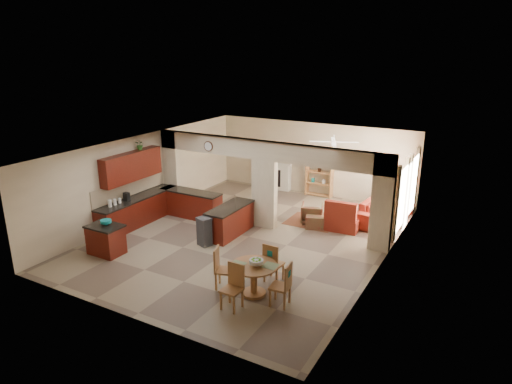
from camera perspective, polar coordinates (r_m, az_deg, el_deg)
The scene contains 39 objects.
floor at distance 13.98m, azimuth -0.91°, elevation -5.62°, with size 10.00×10.00×0.00m, color gray.
ceiling at distance 13.13m, azimuth -0.97°, elevation 5.68°, with size 10.00×10.00×0.00m, color white.
wall_back at distance 17.84m, azimuth 7.16°, elevation 4.14°, with size 8.00×8.00×0.00m, color beige.
wall_front at distance 9.80m, azimuth -15.91°, elevation -7.97°, with size 8.00×8.00×0.00m, color beige.
wall_left at distance 15.80m, azimuth -13.60°, elevation 2.02°, with size 10.00×10.00×0.00m, color beige.
wall_right at distance 12.10m, azimuth 15.70°, elevation -2.97°, with size 10.00×10.00×0.00m, color beige.
partition_left_pier at distance 16.33m, azimuth -10.47°, elevation 2.73°, with size 0.60×0.25×2.80m, color beige.
partition_center_pier at distance 14.42m, azimuth 1.06°, elevation -0.22°, with size 0.80×0.25×2.20m, color beige.
partition_right_pier at distance 13.08m, azimuth 15.51°, elevation -1.39°, with size 0.60×0.25×2.80m, color beige.
partition_header at distance 14.05m, azimuth 1.09°, elevation 5.22°, with size 8.00×0.25×0.60m, color beige.
kitchen_counter at distance 15.43m, azimuth -11.94°, elevation -1.89°, with size 2.52×3.29×1.48m.
upper_cabinets at distance 15.00m, azimuth -15.28°, elevation 3.11°, with size 0.35×2.40×0.90m, color #3D1107.
peninsula at distance 14.01m, azimuth -3.28°, elevation -3.58°, with size 0.70×1.85×0.91m.
wall_clock at distance 14.96m, azimuth -5.99°, elevation 5.70°, with size 0.34×0.34×0.03m, color #4E2C1A.
rug at distance 15.25m, azimuth 6.99°, elevation -3.71°, with size 1.60×1.30×0.01m, color brown.
fireplace at distance 18.52m, azimuth 2.29°, elevation 2.26°, with size 1.60×0.35×1.20m.
shelving_unit at distance 17.67m, azimuth 7.93°, elevation 2.31°, with size 1.00×0.32×1.80m, color #A27837.
window_a at distance 14.30m, azimuth 17.77°, elevation -0.82°, with size 0.02×0.90×1.90m, color white.
window_b at distance 15.91m, azimuth 19.06°, elevation 0.89°, with size 0.02×0.90×1.90m, color white.
glazed_door at distance 15.15m, azimuth 18.40°, elevation -0.46°, with size 0.02×0.70×2.10m, color white.
drape_a_left at distance 13.75m, azimuth 17.09°, elevation -1.49°, with size 0.10×0.28×2.30m, color #451D1B.
drape_a_right at distance 14.87m, azimuth 18.11°, elevation -0.15°, with size 0.10×0.28×2.30m, color #451D1B.
drape_b_left at distance 15.35m, azimuth 18.49°, elevation 0.35°, with size 0.10×0.28×2.30m, color #451D1B.
drape_b_right at distance 16.49m, azimuth 19.32°, elevation 1.43°, with size 0.10×0.28×2.30m, color #451D1B.
ceiling_fan at distance 15.24m, azimuth 9.69°, elevation 6.19°, with size 1.00×1.00×0.10m, color white.
kitchen_island at distance 13.41m, azimuth -18.25°, elevation -5.65°, with size 0.97×0.70×0.84m.
teal_bowl at distance 13.27m, azimuth -18.24°, elevation -3.63°, with size 0.30×0.30×0.14m, color #138486.
trash_can at distance 13.36m, azimuth -6.47°, elevation -5.07°, with size 0.37×0.31×0.78m, color #2F2F31.
dining_table at distance 10.71m, azimuth -0.27°, elevation -10.31°, with size 1.10×1.10×0.75m.
fruit_bowl at distance 10.53m, azimuth 0.04°, elevation -8.78°, with size 0.32×0.32×0.17m, color #5BB125.
sofa at distance 15.71m, azimuth 15.97°, elevation -2.10°, with size 1.07×2.73×0.80m, color maroon.
chaise at distance 14.75m, azimuth 10.82°, elevation -3.84°, with size 1.00×0.82×0.40m, color maroon.
armchair at distance 15.08m, azimuth 7.02°, elevation -2.68°, with size 0.68×0.70×0.64m, color maroon.
ottoman at distance 14.75m, azimuth 7.38°, elevation -3.64°, with size 0.56×0.56×0.41m, color maroon.
plant at distance 15.17m, azimuth -14.29°, elevation 5.75°, with size 0.30×0.26×0.33m, color #1D4512.
chair_north at distance 11.21m, azimuth 2.05°, elevation -8.69°, with size 0.43×0.44×1.02m.
chair_east at distance 10.27m, azimuth 3.49°, elevation -11.34°, with size 0.46×0.46×1.02m.
chair_south at distance 10.23m, azimuth -2.81°, elevation -11.45°, with size 0.43×0.44×1.02m.
chair_west at distance 11.01m, azimuth -4.40°, elevation -9.24°, with size 0.54×0.54×1.02m.
Camera 1 is at (6.46, -11.11, 5.52)m, focal length 32.00 mm.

